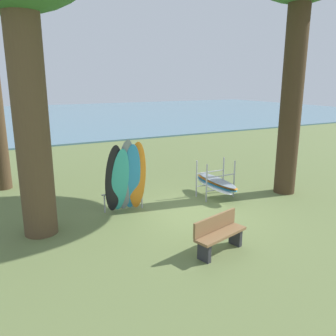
% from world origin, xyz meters
% --- Properties ---
extents(ground_plane, '(80.00, 80.00, 0.00)m').
position_xyz_m(ground_plane, '(0.00, 0.00, 0.00)').
color(ground_plane, olive).
extents(lake_water, '(80.00, 36.00, 0.10)m').
position_xyz_m(lake_water, '(0.00, 31.05, 0.05)').
color(lake_water, slate).
rests_on(lake_water, ground).
extents(leaning_board_pile, '(1.32, 0.87, 2.27)m').
position_xyz_m(leaning_board_pile, '(-1.68, 1.07, 1.07)').
color(leaning_board_pile, black).
rests_on(leaning_board_pile, ground).
extents(board_storage_rack, '(1.15, 2.13, 1.25)m').
position_xyz_m(board_storage_rack, '(1.52, 1.07, 0.50)').
color(board_storage_rack, '#9EA0A5').
rests_on(board_storage_rack, ground).
extents(park_bench, '(1.46, 0.76, 0.85)m').
position_xyz_m(park_bench, '(-0.68, -2.16, 0.45)').
color(park_bench, '#2D2D33').
rests_on(park_bench, ground).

